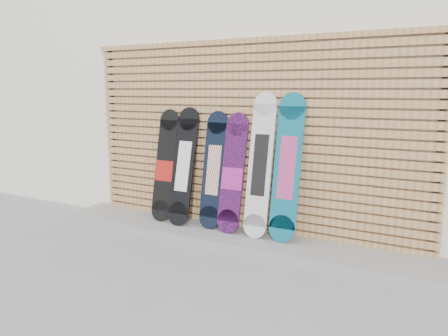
{
  "coord_description": "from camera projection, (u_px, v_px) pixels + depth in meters",
  "views": [
    {
      "loc": [
        2.03,
        -3.55,
        1.73
      ],
      "look_at": [
        -0.31,
        0.75,
        0.85
      ],
      "focal_mm": 35.0,
      "sensor_mm": 36.0,
      "label": 1
    }
  ],
  "objects": [
    {
      "name": "ground",
      "position": [
        215.0,
        267.0,
        4.33
      ],
      "size": [
        80.0,
        80.0,
        0.0
      ],
      "primitive_type": "plane",
      "color": "gray",
      "rests_on": "ground"
    },
    {
      "name": "building",
      "position": [
        354.0,
        85.0,
        6.8
      ],
      "size": [
        12.0,
        5.0,
        3.6
      ],
      "primitive_type": "cube",
      "color": "silver",
      "rests_on": "ground"
    },
    {
      "name": "concrete_step",
      "position": [
        233.0,
        238.0,
        4.97
      ],
      "size": [
        4.6,
        0.7,
        0.12
      ],
      "primitive_type": "cube",
      "color": "gray",
      "rests_on": "ground"
    },
    {
      "name": "slat_wall",
      "position": [
        245.0,
        136.0,
        5.02
      ],
      "size": [
        4.26,
        0.08,
        2.29
      ],
      "color": "#AD7B48",
      "rests_on": "ground"
    },
    {
      "name": "snowboard_0",
      "position": [
        165.0,
        166.0,
        5.42
      ],
      "size": [
        0.27,
        0.31,
        1.37
      ],
      "color": "black",
      "rests_on": "concrete_step"
    },
    {
      "name": "snowboard_1",
      "position": [
        184.0,
        166.0,
        5.26
      ],
      "size": [
        0.29,
        0.35,
        1.41
      ],
      "color": "black",
      "rests_on": "concrete_step"
    },
    {
      "name": "snowboard_2",
      "position": [
        214.0,
        170.0,
        5.1
      ],
      "size": [
        0.28,
        0.28,
        1.37
      ],
      "color": "black",
      "rests_on": "concrete_step"
    },
    {
      "name": "snowboard_3",
      "position": [
        233.0,
        174.0,
        4.97
      ],
      "size": [
        0.27,
        0.32,
        1.36
      ],
      "color": "black",
      "rests_on": "concrete_step"
    },
    {
      "name": "snowboard_4",
      "position": [
        260.0,
        165.0,
        4.79
      ],
      "size": [
        0.27,
        0.32,
        1.59
      ],
      "color": "silver",
      "rests_on": "concrete_step"
    },
    {
      "name": "snowboard_5",
      "position": [
        287.0,
        168.0,
        4.65
      ],
      "size": [
        0.3,
        0.3,
        1.59
      ],
      "color": "#0C617A",
      "rests_on": "concrete_step"
    }
  ]
}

